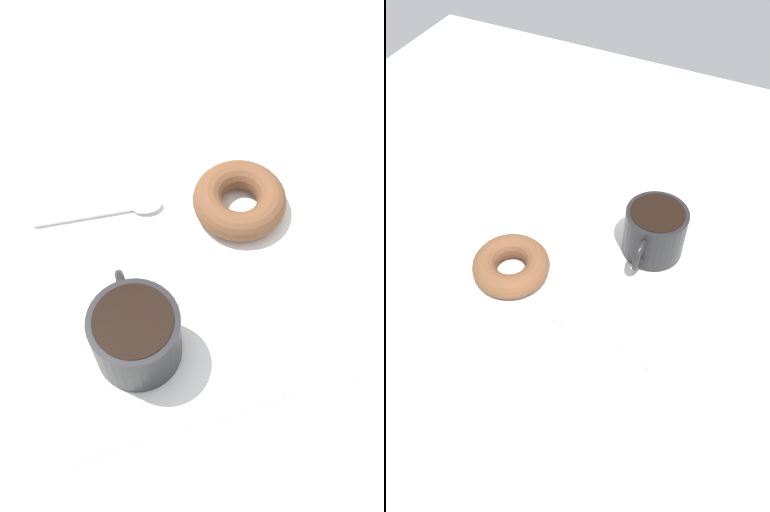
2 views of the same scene
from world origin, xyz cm
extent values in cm
cube|color=beige|center=(0.00, 0.00, -1.00)|extent=(120.00, 120.00, 2.00)
cube|color=white|center=(-2.63, -1.99, 0.15)|extent=(35.24, 35.24, 0.30)
cylinder|color=black|center=(-11.01, -9.43, 3.99)|extent=(8.70, 8.70, 7.37)
cylinder|color=black|center=(-11.01, -9.43, 7.47)|extent=(7.50, 7.50, 0.60)
torus|color=black|center=(-10.80, -4.67, 3.99)|extent=(1.13, 5.06, 5.03)
torus|color=brown|center=(5.06, 3.29, 1.99)|extent=(10.72, 10.72, 3.38)
ellipsoid|color=silver|center=(-4.87, 7.07, 0.75)|extent=(3.91, 2.90, 0.90)
cylinder|color=silver|center=(-11.98, 8.11, 0.58)|extent=(11.93, 2.29, 0.56)
camera|label=1|loc=(-13.15, -30.72, 54.74)|focal=40.00mm
camera|label=2|loc=(-21.87, 38.24, 55.34)|focal=35.00mm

